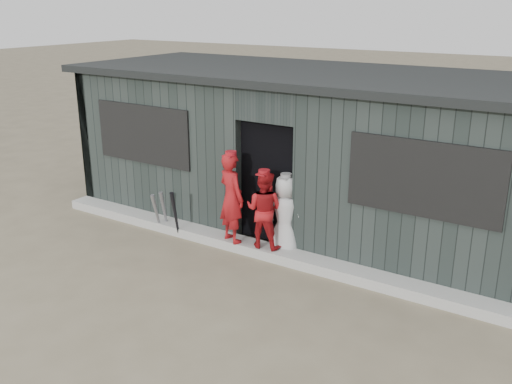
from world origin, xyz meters
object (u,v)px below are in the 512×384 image
Objects in this scene: dugout at (310,150)px; player_grey_back at (286,215)px; bat_left at (157,213)px; player_red_left at (231,198)px; bat_right at (175,215)px; bat_mid at (164,211)px; player_red_right at (264,210)px.

player_grey_back is at bearing -75.65° from dugout.
bat_left is 2.29m from player_grey_back.
player_red_left is at bearing 23.20° from player_grey_back.
bat_mid is at bearing 158.17° from bat_right.
player_red_left is (1.46, 0.10, 0.51)m from bat_left.
bat_right is at bearing -0.09° from player_red_right.
bat_left is 0.13m from bat_mid.
dugout is (-0.13, 1.69, 0.54)m from player_red_right.
bat_mid is 1.97m from player_red_right.
dugout is (0.40, 1.77, 0.43)m from player_red_left.
bat_left is 0.45m from bat_right.
player_red_left is (1.39, -0.01, 0.49)m from bat_mid.
bat_left is 1.55m from player_red_left.
player_grey_back is (2.24, 0.41, 0.28)m from bat_left.
bat_right is 1.86m from player_grey_back.
bat_left is 0.08× the size of dugout.
dugout is (-0.37, 1.46, 0.66)m from player_grey_back.
dugout is at bearing 45.05° from bat_left.
bat_left is at bearing -121.85° from bat_mid.
bat_mid is at bearing 9.53° from player_grey_back.
bat_right is at bearing -4.77° from bat_left.
bat_right is (0.38, -0.15, 0.05)m from bat_mid.
player_red_left is 1.12× the size of player_grey_back.
player_red_right is 0.14× the size of dugout.
dugout reaches higher than player_grey_back.
player_red_right is at bearing 2.10° from bat_mid.
player_grey_back is (1.79, 0.45, 0.22)m from bat_right.
player_grey_back is (2.17, 0.30, 0.27)m from bat_mid.
bat_mid is 0.52× the size of player_red_left.
dugout reaches higher than player_red_right.
bat_right is 0.69× the size of player_red_right.
bat_left is at bearing 12.11° from player_grey_back.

